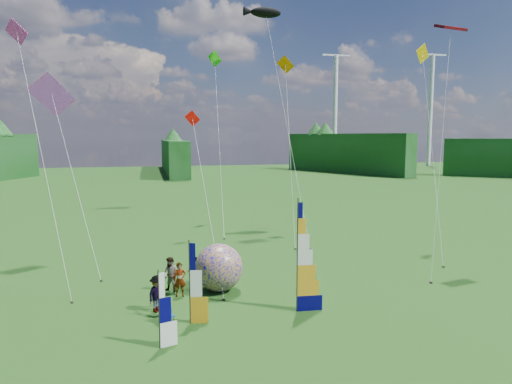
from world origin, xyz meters
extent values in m
plane|color=#33631F|center=(0.00, 0.00, 0.00)|extent=(220.00, 220.00, 0.00)
sphere|color=#08079F|center=(-2.46, 6.28, 1.26)|extent=(3.00, 3.00, 2.53)
imported|color=#66594C|center=(-4.53, 5.93, 0.87)|extent=(0.65, 0.44, 1.75)
imported|color=#66594C|center=(-4.94, 6.70, 0.92)|extent=(0.98, 0.90, 1.85)
imported|color=#66594C|center=(-5.72, 4.09, 0.86)|extent=(1.00, 1.14, 1.73)
imported|color=#66594C|center=(-3.57, 7.04, 0.85)|extent=(1.06, 0.65, 1.69)
camera|label=1|loc=(-6.01, -16.85, 8.13)|focal=32.00mm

